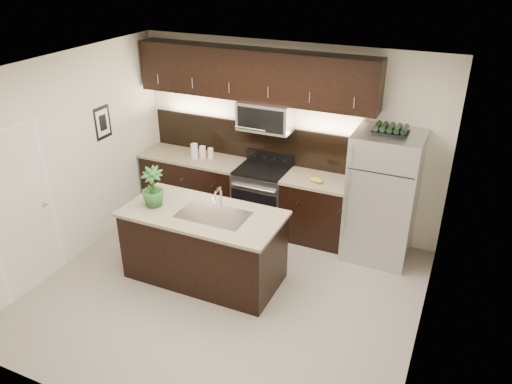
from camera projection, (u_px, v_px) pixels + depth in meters
ground at (226, 293)px, 6.14m from camera, size 4.50×4.50×0.00m
room_walls at (211, 166)px, 5.39m from camera, size 4.52×4.02×2.71m
counter_run at (250, 195)px, 7.47m from camera, size 3.51×0.65×0.94m
upper_fixtures at (255, 83)px, 6.84m from camera, size 3.49×0.40×1.66m
island at (204, 245)px, 6.24m from camera, size 1.96×0.96×0.94m
sink_faucet at (214, 213)px, 5.97m from camera, size 0.84×0.50×0.28m
refrigerator at (382, 197)px, 6.53m from camera, size 0.85×0.77×1.76m
wine_rack at (391, 129)px, 6.11m from camera, size 0.44×0.27×0.10m
plant at (152, 187)px, 6.08m from camera, size 0.35×0.35×0.50m
canisters at (201, 152)px, 7.51m from camera, size 0.32×0.19×0.22m
french_press at (360, 180)px, 6.57m from camera, size 0.11×0.11×0.31m
bananas at (314, 179)px, 6.81m from camera, size 0.22×0.19×0.06m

